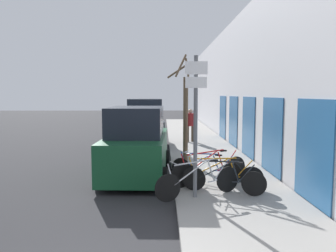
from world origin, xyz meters
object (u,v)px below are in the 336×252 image
signpost (196,120)px  bicycle_0 (199,181)px  bicycle_1 (223,179)px  bicycle_4 (205,168)px  parked_car_0 (137,145)px  parked_car_1 (145,126)px  pedestrian_near (190,123)px  bicycle_3 (210,169)px  bicycle_2 (220,175)px  street_tree (185,114)px

signpost → bicycle_0: (0.11, 0.01, -1.56)m
bicycle_1 → bicycle_0: bearing=132.7°
signpost → bicycle_4: (0.48, 1.69, -1.60)m
parked_car_0 → parked_car_1: (-0.06, 5.78, 0.07)m
pedestrian_near → bicycle_3: bearing=69.7°
bicycle_4 → signpost: bearing=-170.6°
bicycle_0 → bicycle_4: size_ratio=1.11×
bicycle_2 → bicycle_3: 0.57m
signpost → parked_car_1: signpost is taller
parked_car_0 → signpost: bearing=-56.2°
bicycle_3 → parked_car_1: size_ratio=0.53×
bicycle_1 → parked_car_1: size_ratio=0.48×
bicycle_2 → parked_car_1: parked_car_1 is taller
bicycle_3 → parked_car_0: parked_car_0 is taller
parked_car_0 → parked_car_1: 5.78m
bicycle_0 → parked_car_1: bearing=-13.8°
parked_car_1 → street_tree: size_ratio=1.09×
bicycle_3 → pedestrian_near: size_ratio=1.31×
bicycle_1 → bicycle_4: size_ratio=1.05×
bicycle_0 → bicycle_1: (0.66, 0.29, -0.03)m
bicycle_0 → bicycle_3: (0.45, 1.26, 0.01)m
bicycle_1 → bicycle_2: bicycle_1 is taller
bicycle_2 → bicycle_3: (-0.21, 0.53, 0.04)m
pedestrian_near → street_tree: 5.64m
bicycle_0 → bicycle_1: bearing=-92.2°
bicycle_1 → pedestrian_near: size_ratio=1.17×
signpost → street_tree: bearing=89.8°
bicycle_4 → parked_car_0: 2.48m
signpost → bicycle_2: size_ratio=1.52×
bicycle_0 → parked_car_0: (-1.80, 2.74, 0.49)m
parked_car_1 → street_tree: street_tree is taller
bicycle_3 → signpost: bearing=129.3°
bicycle_4 → parked_car_1: 7.23m
bicycle_2 → bicycle_3: size_ratio=0.99×
signpost → bicycle_2: bearing=44.4°
bicycle_0 → bicycle_2: 0.98m
parked_car_0 → bicycle_1: bearing=-42.5°
bicycle_3 → parked_car_0: bearing=29.3°
signpost → street_tree: street_tree is taller
bicycle_1 → bicycle_2: 0.44m
signpost → parked_car_1: bearing=101.6°
signpost → pedestrian_near: (0.66, 9.65, -0.93)m
parked_car_1 → pedestrian_near: 2.66m
signpost → bicycle_2: 1.91m
bicycle_1 → bicycle_2: (-0.01, 0.44, 0.00)m
bicycle_0 → bicycle_3: bearing=-45.7°
bicycle_0 → signpost: bearing=71.9°
bicycle_3 → bicycle_0: bearing=133.2°
bicycle_1 → signpost: bearing=130.7°
bicycle_0 → bicycle_1: size_ratio=1.06×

